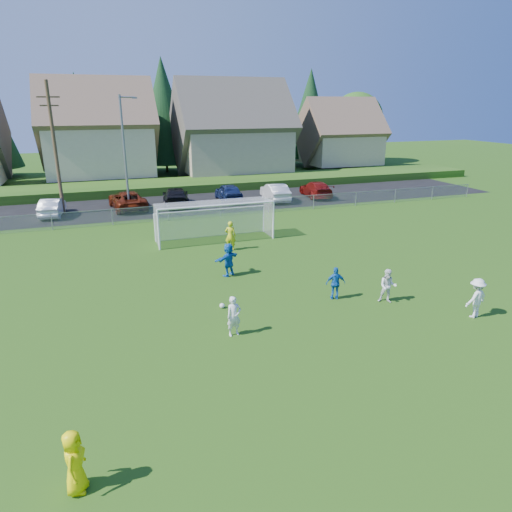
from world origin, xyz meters
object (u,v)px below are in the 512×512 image
(car_f, at_px, (275,192))
(car_c, at_px, (127,200))
(player_white_a, at_px, (234,316))
(car_d, at_px, (176,197))
(soccer_goal, at_px, (214,215))
(referee, at_px, (74,462))
(player_white_c, at_px, (476,298))
(goalkeeper, at_px, (230,236))
(car_e, at_px, (229,192))
(car_g, at_px, (316,189))
(player_blue_a, at_px, (336,283))
(car_b, at_px, (52,207))
(player_white_b, at_px, (388,286))
(player_blue_b, at_px, (229,259))
(soccer_ball, at_px, (222,306))

(car_f, bearing_deg, car_c, 1.31)
(player_white_a, distance_m, car_d, 23.93)
(soccer_goal, bearing_deg, referee, -113.27)
(player_white_c, bearing_deg, referee, 4.49)
(goalkeeper, xyz_separation_m, car_e, (3.96, 14.08, -0.10))
(car_c, relative_size, soccer_goal, 0.73)
(referee, relative_size, car_e, 0.34)
(player_white_a, relative_size, car_e, 0.34)
(car_c, xyz_separation_m, car_g, (17.08, -0.52, -0.03))
(player_white_c, relative_size, car_e, 0.36)
(player_blue_a, height_order, car_b, player_blue_a)
(player_white_b, relative_size, player_blue_a, 1.02)
(car_b, distance_m, car_f, 18.55)
(car_g, distance_m, soccer_goal, 16.48)
(referee, height_order, player_white_a, referee)
(player_blue_b, bearing_deg, soccer_ball, 38.17)
(soccer_goal, bearing_deg, car_f, 51.09)
(car_b, bearing_deg, player_blue_a, 126.62)
(car_b, bearing_deg, car_g, -174.19)
(referee, relative_size, car_b, 0.37)
(car_e, bearing_deg, player_white_b, 93.76)
(player_white_a, height_order, goalkeeper, goalkeeper)
(soccer_ball, xyz_separation_m, car_b, (-7.94, 20.79, 0.58))
(referee, bearing_deg, player_blue_a, -41.03)
(car_b, distance_m, car_d, 9.75)
(soccer_ball, distance_m, player_white_b, 7.26)
(car_c, xyz_separation_m, soccer_goal, (4.53, -11.16, 0.88))
(car_b, relative_size, car_c, 0.78)
(goalkeeper, bearing_deg, car_b, -25.95)
(referee, xyz_separation_m, car_g, (20.52, 29.19, -0.06))
(car_c, bearing_deg, soccer_goal, 105.88)
(soccer_ball, bearing_deg, car_d, 85.22)
(car_g, bearing_deg, goalkeeper, 54.74)
(car_b, xyz_separation_m, car_f, (18.55, -0.27, 0.08))
(car_g, bearing_deg, soccer_goal, 47.91)
(soccer_ball, height_order, player_white_a, player_white_a)
(player_white_a, bearing_deg, soccer_goal, 70.05)
(car_c, bearing_deg, car_d, 173.27)
(car_f, bearing_deg, soccer_goal, 56.42)
(player_blue_a, relative_size, car_f, 0.32)
(goalkeeper, bearing_deg, soccer_goal, -57.14)
(player_white_a, height_order, car_d, player_white_a)
(car_c, distance_m, car_d, 4.00)
(car_b, distance_m, car_c, 5.76)
(soccer_ball, relative_size, soccer_goal, 0.03)
(soccer_ball, height_order, car_b, car_b)
(car_c, distance_m, car_g, 17.09)
(player_blue_b, bearing_deg, player_blue_a, 98.12)
(car_b, relative_size, car_e, 0.92)
(player_blue_a, height_order, soccer_goal, soccer_goal)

